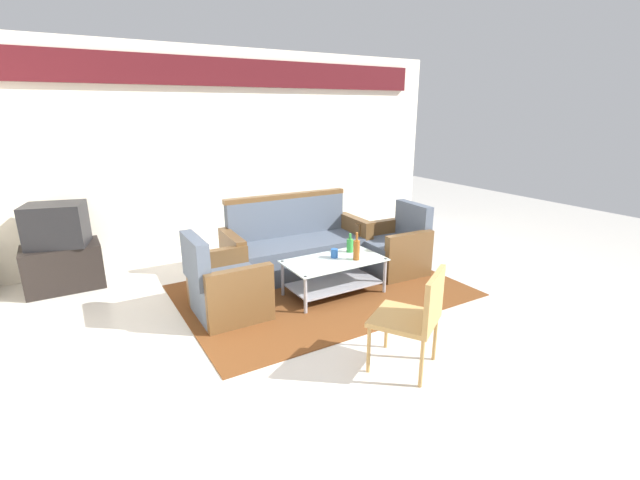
{
  "coord_description": "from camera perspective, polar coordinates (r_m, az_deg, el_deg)",
  "views": [
    {
      "loc": [
        -2.35,
        -3.0,
        2.02
      ],
      "look_at": [
        -0.04,
        0.84,
        0.65
      ],
      "focal_mm": 24.41,
      "sensor_mm": 36.0,
      "label": 1
    }
  ],
  "objects": [
    {
      "name": "ground_plane",
      "position": [
        4.31,
        6.36,
        -11.06
      ],
      "size": [
        14.0,
        14.0,
        0.0
      ],
      "primitive_type": "plane",
      "color": "beige"
    },
    {
      "name": "television",
      "position": [
        5.7,
        -31.31,
        1.7
      ],
      "size": [
        0.69,
        0.58,
        0.48
      ],
      "rotation": [
        0.0,
        0.0,
        2.88
      ],
      "color": "black",
      "rests_on": "tv_stand"
    },
    {
      "name": "armchair_left",
      "position": [
        4.48,
        -12.3,
        -6.15
      ],
      "size": [
        0.7,
        0.76,
        0.85
      ],
      "rotation": [
        0.0,
        0.0,
        -1.58
      ],
      "color": "#4C5666",
      "rests_on": "rug"
    },
    {
      "name": "armchair_right",
      "position": [
        5.62,
        9.76,
        -1.22
      ],
      "size": [
        0.74,
        0.8,
        0.85
      ],
      "rotation": [
        0.0,
        0.0,
        1.51
      ],
      "color": "#4C5666",
      "rests_on": "rug"
    },
    {
      "name": "bottle_green",
      "position": [
        5.05,
        3.94,
        -0.66
      ],
      "size": [
        0.08,
        0.08,
        0.22
      ],
      "color": "#2D8C38",
      "rests_on": "coffee_table"
    },
    {
      "name": "cup",
      "position": [
        4.86,
        1.89,
        -1.75
      ],
      "size": [
        0.08,
        0.08,
        0.1
      ],
      "primitive_type": "cylinder",
      "color": "#2659A5",
      "rests_on": "coffee_table"
    },
    {
      "name": "tv_stand",
      "position": [
        5.82,
        -30.57,
        -3.05
      ],
      "size": [
        0.8,
        0.5,
        0.52
      ],
      "primitive_type": "cube",
      "color": "black",
      "rests_on": "ground"
    },
    {
      "name": "couch",
      "position": [
        5.5,
        -3.13,
        -1.1
      ],
      "size": [
        1.83,
        0.81,
        0.96
      ],
      "rotation": [
        0.0,
        0.0,
        3.1
      ],
      "color": "#4C5666",
      "rests_on": "rug"
    },
    {
      "name": "coffee_table",
      "position": [
        4.84,
        1.86,
        -4.18
      ],
      "size": [
        1.1,
        0.6,
        0.4
      ],
      "color": "silver",
      "rests_on": "rug"
    },
    {
      "name": "rug",
      "position": [
        5.03,
        0.22,
        -6.61
      ],
      "size": [
        3.09,
        2.16,
        0.01
      ],
      "primitive_type": "cube",
      "color": "brown",
      "rests_on": "ground"
    },
    {
      "name": "wall_back",
      "position": [
        6.52,
        -9.96,
        11.95
      ],
      "size": [
        6.52,
        0.19,
        2.8
      ],
      "color": "silver",
      "rests_on": "ground"
    },
    {
      "name": "bottle_brown",
      "position": [
        4.78,
        4.8,
        -1.23
      ],
      "size": [
        0.07,
        0.07,
        0.31
      ],
      "color": "brown",
      "rests_on": "coffee_table"
    },
    {
      "name": "wicker_chair",
      "position": [
        3.5,
        12.5,
        -9.3
      ],
      "size": [
        0.66,
        0.66,
        0.84
      ],
      "rotation": [
        0.0,
        0.0,
        0.55
      ],
      "color": "#AD844C",
      "rests_on": "ground"
    }
  ]
}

